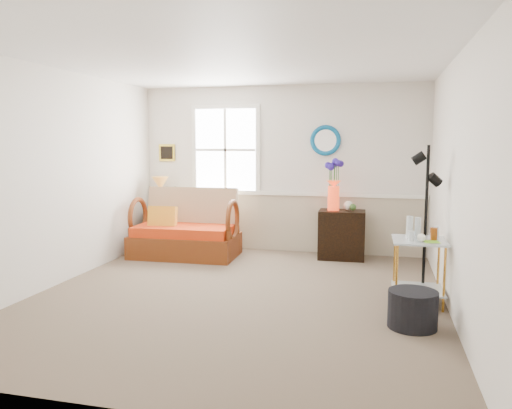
% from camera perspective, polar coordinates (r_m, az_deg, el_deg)
% --- Properties ---
extents(floor, '(4.50, 5.00, 0.01)m').
position_cam_1_polar(floor, '(5.72, -2.17, -10.40)').
color(floor, brown).
rests_on(floor, ground).
extents(ceiling, '(4.50, 5.00, 0.01)m').
position_cam_1_polar(ceiling, '(5.52, -2.30, 16.28)').
color(ceiling, white).
rests_on(ceiling, walls).
extents(walls, '(4.51, 5.01, 2.60)m').
position_cam_1_polar(walls, '(5.47, -2.24, 2.71)').
color(walls, silver).
rests_on(walls, floor).
extents(wainscot, '(4.46, 0.02, 0.90)m').
position_cam_1_polar(wainscot, '(7.97, 2.77, -2.07)').
color(wainscot, tan).
rests_on(wainscot, walls).
extents(chair_rail, '(4.46, 0.04, 0.06)m').
position_cam_1_polar(chair_rail, '(7.90, 2.78, 1.29)').
color(chair_rail, white).
rests_on(chair_rail, walls).
extents(window, '(1.14, 0.06, 1.44)m').
position_cam_1_polar(window, '(8.08, -3.50, 6.25)').
color(window, white).
rests_on(window, walls).
extents(picture, '(0.28, 0.03, 0.28)m').
position_cam_1_polar(picture, '(8.45, -10.13, 5.85)').
color(picture, '#B1942B').
rests_on(picture, walls).
extents(mirror, '(0.47, 0.07, 0.47)m').
position_cam_1_polar(mirror, '(7.76, 7.95, 7.27)').
color(mirror, '#106DA5').
rests_on(mirror, walls).
extents(loveseat, '(1.59, 0.94, 1.02)m').
position_cam_1_polar(loveseat, '(7.60, -8.12, -2.11)').
color(loveseat, '#62300C').
rests_on(loveseat, floor).
extents(throw_pillow, '(0.44, 0.13, 0.43)m').
position_cam_1_polar(throw_pillow, '(7.63, -10.66, -1.83)').
color(throw_pillow, orange).
rests_on(throw_pillow, loveseat).
extents(lamp_stand, '(0.49, 0.49, 0.68)m').
position_cam_1_polar(lamp_stand, '(8.31, -10.62, -2.57)').
color(lamp_stand, black).
rests_on(lamp_stand, floor).
extents(table_lamp, '(0.35, 0.35, 0.49)m').
position_cam_1_polar(table_lamp, '(8.25, -10.86, 1.45)').
color(table_lamp, '#C27B2F').
rests_on(table_lamp, lamp_stand).
extents(potted_plant, '(0.33, 0.36, 0.27)m').
position_cam_1_polar(potted_plant, '(8.20, -9.66, 0.67)').
color(potted_plant, '#395E27').
rests_on(potted_plant, lamp_stand).
extents(cabinet, '(0.69, 0.46, 0.72)m').
position_cam_1_polar(cabinet, '(7.51, 9.76, -3.42)').
color(cabinet, black).
rests_on(cabinet, floor).
extents(flower_vase, '(0.26, 0.26, 0.74)m').
position_cam_1_polar(flower_vase, '(7.43, 8.87, 2.18)').
color(flower_vase, '#F13713').
rests_on(flower_vase, cabinet).
extents(side_table, '(0.56, 0.56, 0.70)m').
position_cam_1_polar(side_table, '(5.64, 18.04, -7.31)').
color(side_table, '#C3872E').
rests_on(side_table, floor).
extents(tabletop_items, '(0.46, 0.46, 0.23)m').
position_cam_1_polar(tabletop_items, '(5.56, 18.56, -2.61)').
color(tabletop_items, silver).
rests_on(tabletop_items, side_table).
extents(floor_lamp, '(0.27, 0.27, 1.69)m').
position_cam_1_polar(floor_lamp, '(5.77, 18.80, -1.97)').
color(floor_lamp, black).
rests_on(floor_lamp, floor).
extents(ottoman, '(0.59, 0.59, 0.35)m').
position_cam_1_polar(ottoman, '(4.97, 17.47, -11.34)').
color(ottoman, black).
rests_on(ottoman, floor).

